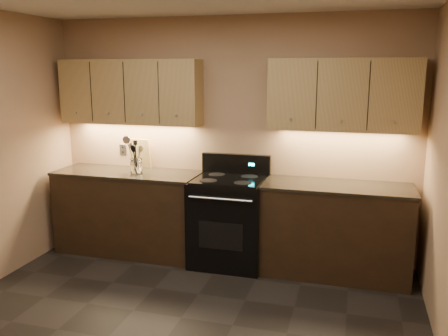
{
  "coord_description": "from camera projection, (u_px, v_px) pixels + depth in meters",
  "views": [
    {
      "loc": [
        1.34,
        -2.96,
        2.04
      ],
      "look_at": [
        0.09,
        1.45,
        1.09
      ],
      "focal_mm": 38.0,
      "sensor_mm": 36.0,
      "label": 1
    }
  ],
  "objects": [
    {
      "name": "cutting_board",
      "position": [
        140.0,
        153.0,
        5.47
      ],
      "size": [
        0.27,
        0.11,
        0.34
      ],
      "primitive_type": "cube",
      "rotation": [
        0.17,
        0.0,
        -0.17
      ],
      "color": "tan",
      "rests_on": "counter_left"
    },
    {
      "name": "upper_cab_left",
      "position": [
        131.0,
        92.0,
        5.23
      ],
      "size": [
        1.6,
        0.3,
        0.7
      ],
      "primitive_type": "cube",
      "color": "tan",
      "rests_on": "wall_back"
    },
    {
      "name": "stove",
      "position": [
        229.0,
        220.0,
        5.02
      ],
      "size": [
        0.76,
        0.68,
        1.14
      ],
      "color": "black",
      "rests_on": "ground"
    },
    {
      "name": "steel_skimmer",
      "position": [
        137.0,
        154.0,
        5.12
      ],
      "size": [
        0.22,
        0.11,
        0.4
      ],
      "primitive_type": null,
      "rotation": [
        -0.05,
        -0.36,
        -0.01
      ],
      "color": "silver",
      "rests_on": "utensil_crock"
    },
    {
      "name": "utensil_crock",
      "position": [
        136.0,
        166.0,
        5.17
      ],
      "size": [
        0.13,
        0.13,
        0.16
      ],
      "color": "white",
      "rests_on": "counter_left"
    },
    {
      "name": "wooden_spoon",
      "position": [
        134.0,
        158.0,
        5.16
      ],
      "size": [
        0.15,
        0.12,
        0.3
      ],
      "primitive_type": null,
      "rotation": [
        -0.08,
        0.3,
        0.34
      ],
      "color": "tan",
      "rests_on": "utensil_crock"
    },
    {
      "name": "counter_right",
      "position": [
        335.0,
        230.0,
        4.75
      ],
      "size": [
        1.46,
        0.62,
        0.93
      ],
      "color": "black",
      "rests_on": "ground"
    },
    {
      "name": "steel_spatula",
      "position": [
        139.0,
        156.0,
        5.14
      ],
      "size": [
        0.2,
        0.11,
        0.35
      ],
      "primitive_type": null,
      "rotation": [
        0.0,
        -0.34,
        -0.12
      ],
      "color": "silver",
      "rests_on": "utensil_crock"
    },
    {
      "name": "outlet_plate",
      "position": [
        123.0,
        150.0,
        5.55
      ],
      "size": [
        0.08,
        0.01,
        0.12
      ],
      "primitive_type": "cube",
      "color": "#B2B5BA",
      "rests_on": "wall_back"
    },
    {
      "name": "upper_cab_right",
      "position": [
        343.0,
        95.0,
        4.62
      ],
      "size": [
        1.44,
        0.3,
        0.7
      ],
      "primitive_type": "cube",
      "color": "tan",
      "rests_on": "wall_back"
    },
    {
      "name": "counter_left",
      "position": [
        129.0,
        212.0,
        5.36
      ],
      "size": [
        1.62,
        0.62,
        0.93
      ],
      "color": "black",
      "rests_on": "ground"
    },
    {
      "name": "black_turner",
      "position": [
        136.0,
        156.0,
        5.13
      ],
      "size": [
        0.14,
        0.18,
        0.37
      ],
      "primitive_type": null,
      "rotation": [
        -0.25,
        -0.03,
        0.33
      ],
      "color": "black",
      "rests_on": "utensil_crock"
    },
    {
      "name": "wall_back",
      "position": [
        230.0,
        139.0,
        5.18
      ],
      "size": [
        4.0,
        0.04,
        2.6
      ],
      "primitive_type": "cube",
      "color": "tan",
      "rests_on": "ground"
    },
    {
      "name": "black_spoon",
      "position": [
        136.0,
        157.0,
        5.17
      ],
      "size": [
        0.07,
        0.16,
        0.32
      ],
      "primitive_type": null,
      "rotation": [
        0.33,
        0.04,
        -0.01
      ],
      "color": "black",
      "rests_on": "utensil_crock"
    }
  ]
}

